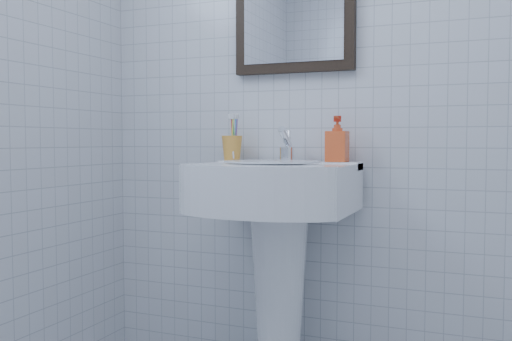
% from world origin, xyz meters
% --- Properties ---
extents(wall_back, '(2.20, 0.02, 2.50)m').
position_xyz_m(wall_back, '(0.00, 1.20, 1.25)').
color(wall_back, silver).
rests_on(wall_back, ground).
extents(washbasin, '(0.58, 0.42, 0.89)m').
position_xyz_m(washbasin, '(-0.25, 0.99, 0.60)').
color(washbasin, white).
rests_on(washbasin, ground).
extents(faucet, '(0.06, 0.12, 0.14)m').
position_xyz_m(faucet, '(-0.25, 1.09, 0.94)').
color(faucet, silver).
rests_on(faucet, washbasin).
extents(toothbrush_cup, '(0.11, 0.11, 0.10)m').
position_xyz_m(toothbrush_cup, '(-0.50, 1.11, 0.93)').
color(toothbrush_cup, gold).
rests_on(toothbrush_cup, washbasin).
extents(soap_dispenser, '(0.08, 0.08, 0.17)m').
position_xyz_m(soap_dispenser, '(-0.05, 1.11, 0.97)').
color(soap_dispenser, red).
rests_on(soap_dispenser, washbasin).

